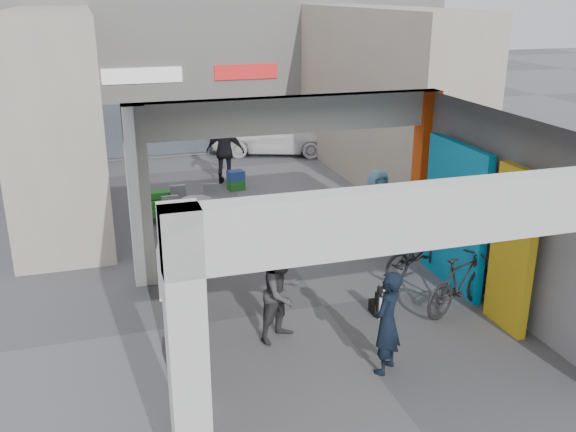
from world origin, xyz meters
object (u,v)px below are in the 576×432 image
object	(u,v)px
man_crates	(225,151)
white_van	(273,134)
cafe_set	(190,213)
man_with_dog	(387,323)
bicycle_front	(419,253)
produce_stand	(168,209)
man_elderly	(376,209)
man_back_turned	(282,293)
bicycle_rear	(461,283)
border_collie	(380,303)

from	to	relation	value
man_crates	white_van	bearing A→B (deg)	-104.60
cafe_set	white_van	bearing A→B (deg)	58.82
man_with_dog	bicycle_front	xyz separation A→B (m)	(2.14, 2.99, -0.34)
produce_stand	white_van	size ratio (longest dim) A/B	0.26
man_with_dog	bicycle_front	size ratio (longest dim) A/B	0.90
man_with_dog	white_van	bearing A→B (deg)	-140.42
produce_stand	man_elderly	size ratio (longest dim) A/B	0.61
man_with_dog	man_back_turned	distance (m)	1.84
cafe_set	man_with_dog	bearing A→B (deg)	-75.75
man_elderly	man_with_dog	bearing A→B (deg)	-119.62
produce_stand	cafe_set	bearing A→B (deg)	-30.04
man_with_dog	bicycle_rear	world-z (taller)	man_with_dog
border_collie	man_crates	world-z (taller)	man_crates
bicycle_front	man_crates	bearing A→B (deg)	-0.33
bicycle_front	bicycle_rear	distance (m)	1.62
cafe_set	man_crates	world-z (taller)	man_crates
man_crates	man_with_dog	bearing A→B (deg)	113.33
cafe_set	man_back_turned	distance (m)	5.84
man_back_turned	bicycle_front	xyz separation A→B (m)	(3.34, 1.60, -0.35)
border_collie	white_van	xyz separation A→B (m)	(1.45, 12.05, 0.46)
bicycle_front	man_elderly	bearing A→B (deg)	-10.03
bicycle_rear	white_van	xyz separation A→B (m)	(0.01, 12.30, 0.17)
bicycle_rear	man_with_dog	bearing A→B (deg)	101.31
man_back_turned	produce_stand	bearing A→B (deg)	69.28
border_collie	man_with_dog	size ratio (longest dim) A/B	0.38
border_collie	bicycle_rear	size ratio (longest dim) A/B	0.35
man_with_dog	man_back_turned	size ratio (longest dim) A/B	0.99
produce_stand	white_van	distance (m)	7.37
man_back_turned	man_elderly	distance (m)	4.49
border_collie	bicycle_front	distance (m)	2.03
man_elderly	bicycle_front	size ratio (longest dim) A/B	1.00
border_collie	bicycle_rear	xyz separation A→B (m)	(1.44, -0.25, 0.29)
cafe_set	bicycle_front	bearing A→B (deg)	-46.58
produce_stand	man_back_turned	size ratio (longest dim) A/B	0.67
produce_stand	bicycle_front	xyz separation A→B (m)	(4.41, -4.78, 0.19)
produce_stand	man_back_turned	xyz separation A→B (m)	(1.07, -6.38, 0.54)
border_collie	man_back_turned	xyz separation A→B (m)	(-1.86, -0.23, 0.58)
produce_stand	border_collie	size ratio (longest dim) A/B	1.77
cafe_set	man_back_turned	bearing A→B (deg)	-83.90
man_elderly	bicycle_rear	distance (m)	3.26
border_collie	bicycle_front	xyz separation A→B (m)	(1.48, 1.37, 0.23)
bicycle_rear	cafe_set	bearing A→B (deg)	12.22
man_crates	bicycle_front	distance (m)	7.94
produce_stand	bicycle_front	bearing A→B (deg)	-24.49
bicycle_front	white_van	distance (m)	10.69
produce_stand	bicycle_front	world-z (taller)	bicycle_front
man_with_dog	man_crates	size ratio (longest dim) A/B	0.84
man_elderly	bicycle_front	xyz separation A→B (m)	(0.22, -1.62, -0.42)
cafe_set	white_van	size ratio (longest dim) A/B	0.36
border_collie	man_with_dog	xyz separation A→B (m)	(-0.66, -1.62, 0.57)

